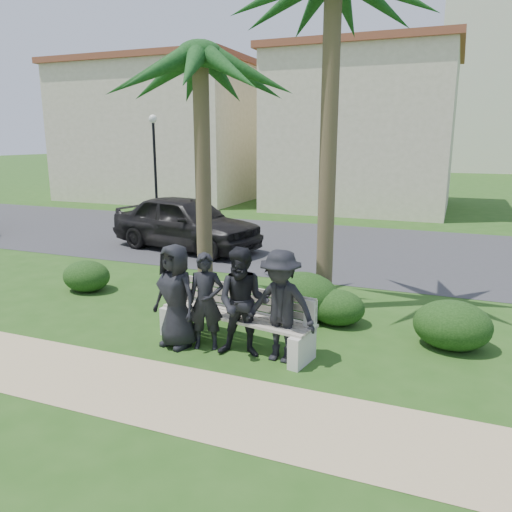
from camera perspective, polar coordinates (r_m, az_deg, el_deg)
The scene contains 19 objects.
ground at distance 8.37m, azimuth -3.61°, elevation -9.92°, with size 160.00×160.00×0.00m, color #244C15.
footpath at distance 6.95m, azimuth -10.20°, elevation -15.24°, with size 30.00×1.60×0.01m, color tan.
asphalt_street at distance 15.65m, azimuth 9.00°, elevation 0.98°, with size 160.00×8.00×0.01m, color #2D2D30.
stucco_bldg_left at distance 29.27m, azimuth -10.10°, elevation 13.83°, with size 10.40×8.40×7.30m.
stucco_bldg_right at distance 25.31m, azimuth 12.29°, elevation 13.85°, with size 8.40×8.40×7.30m.
street_lamp at distance 22.60m, azimuth -11.56°, elevation 12.15°, with size 0.36×0.36×4.29m.
park_bench at distance 8.15m, azimuth -2.44°, elevation -7.38°, with size 2.76×1.08×0.93m.
man_a at distance 8.08m, azimuth -9.16°, elevation -4.53°, with size 0.83×0.54×1.69m, color black.
man_b at distance 7.95m, azimuth -5.75°, elevation -5.20°, with size 0.57×0.37×1.57m, color black.
man_c at distance 7.62m, azimuth -1.47°, elevation -5.36°, with size 0.84×0.65×1.72m, color black.
man_d at distance 7.46m, azimuth 2.82°, elevation -5.77°, with size 1.11×0.64×1.72m, color black.
hedge_a at distance 11.64m, azimuth -18.81°, elevation -2.09°, with size 1.07×0.89×0.70m, color black.
hedge_b at distance 9.97m, azimuth -6.59°, elevation -3.96°, with size 1.08×0.89×0.71m, color black.
hedge_c at distance 9.36m, azimuth -0.97°, elevation -5.11°, with size 1.04×0.86×0.68m, color black.
hedge_d at distance 9.41m, azimuth 5.35°, elevation -4.38°, with size 1.37×1.13×0.89m, color black.
hedge_e at distance 9.21m, azimuth 9.28°, elevation -5.70°, with size 1.00×0.82×0.65m, color black.
hedge_f at distance 8.67m, azimuth 21.54°, elevation -7.21°, with size 1.22×1.01×0.80m, color black.
palm_left at distance 10.28m, azimuth -6.41°, elevation 21.52°, with size 3.00×3.00×5.75m.
car_a at distance 15.23m, azimuth -8.01°, elevation 3.82°, with size 1.94×4.81×1.64m, color black.
Camera 1 is at (3.33, -6.93, 3.30)m, focal length 35.00 mm.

